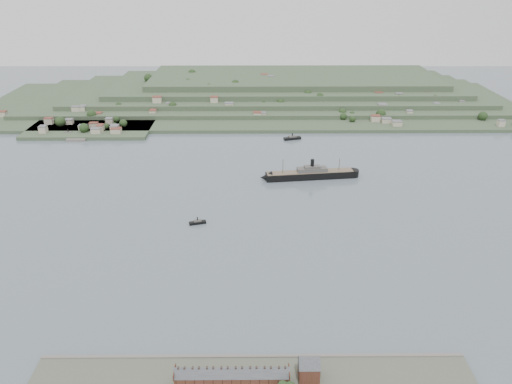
{
  "coord_description": "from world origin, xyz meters",
  "views": [
    {
      "loc": [
        0.27,
        -349.05,
        188.45
      ],
      "look_at": [
        3.04,
        30.0,
        13.93
      ],
      "focal_mm": 35.0,
      "sensor_mm": 36.0,
      "label": 1
    }
  ],
  "objects_px": {
    "gabled_building": "(309,368)",
    "tugboat": "(198,222)",
    "steamship": "(308,174)",
    "terrace_row": "(232,377)"
  },
  "relations": [
    {
      "from": "gabled_building",
      "to": "tugboat",
      "type": "distance_m",
      "value": 178.91
    },
    {
      "from": "terrace_row",
      "to": "tugboat",
      "type": "height_order",
      "value": "terrace_row"
    },
    {
      "from": "gabled_building",
      "to": "steamship",
      "type": "xyz_separation_m",
      "value": [
        25.44,
        255.12,
        -3.91
      ]
    },
    {
      "from": "tugboat",
      "to": "terrace_row",
      "type": "bearing_deg",
      "value": -78.7
    },
    {
      "from": "gabled_building",
      "to": "tugboat",
      "type": "xyz_separation_m",
      "value": [
        -71.09,
        164.05,
        -6.72
      ]
    },
    {
      "from": "steamship",
      "to": "tugboat",
      "type": "relative_size",
      "value": 6.99
    },
    {
      "from": "gabled_building",
      "to": "tugboat",
      "type": "height_order",
      "value": "gabled_building"
    },
    {
      "from": "gabled_building",
      "to": "tugboat",
      "type": "relative_size",
      "value": 1.02
    },
    {
      "from": "terrace_row",
      "to": "steamship",
      "type": "height_order",
      "value": "steamship"
    },
    {
      "from": "terrace_row",
      "to": "gabled_building",
      "type": "xyz_separation_m",
      "value": [
        37.5,
        4.02,
        1.34
      ]
    }
  ]
}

